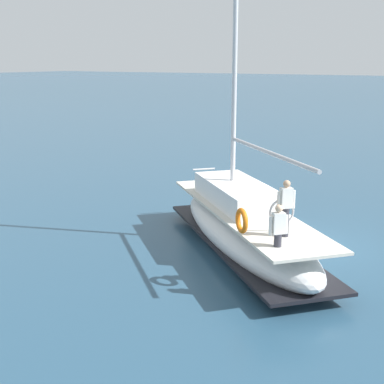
{
  "coord_description": "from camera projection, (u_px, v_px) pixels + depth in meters",
  "views": [
    {
      "loc": [
        -17.11,
        -5.73,
        6.2
      ],
      "look_at": [
        -1.61,
        3.41,
        1.8
      ],
      "focal_mm": 51.07,
      "sensor_mm": 36.0,
      "label": 1
    }
  ],
  "objects": [
    {
      "name": "ground_plane",
      "position": [
        302.0,
        246.0,
        18.62
      ],
      "size": [
        400.0,
        400.0,
        0.0
      ],
      "primitive_type": "plane",
      "color": "#284C66"
    },
    {
      "name": "main_sailboat",
      "position": [
        244.0,
        225.0,
        17.81
      ],
      "size": [
        8.31,
        8.65,
        12.36
      ],
      "color": "white",
      "rests_on": "ground"
    }
  ]
}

